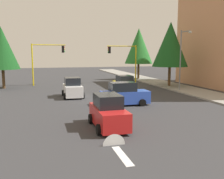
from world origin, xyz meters
name	(u,v)px	position (x,y,z in m)	size (l,w,h in m)	color
ground_plane	(113,101)	(0.00, 0.00, 0.00)	(120.00, 120.00, 0.00)	#353538
sidewalk_kerb	(184,89)	(-5.00, 10.50, 0.07)	(80.00, 4.00, 0.15)	gray
lane_arrow_near	(117,149)	(11.51, -3.00, 0.01)	(2.40, 1.10, 1.10)	silver
traffic_signal_far_right	(46,56)	(-14.00, -5.70, 4.04)	(0.36, 4.59, 5.71)	yellow
traffic_signal_far_left	(124,56)	(-14.00, 5.69, 3.99)	(0.36, 4.59, 5.63)	yellow
street_lamp_curbside	(182,54)	(-3.61, 9.20, 4.35)	(2.15, 0.28, 7.00)	slate
tree_roadside_far	(139,46)	(-18.00, 9.50, 5.63)	(4.67, 4.67, 8.56)	brown
tree_roadside_mid	(170,44)	(-8.00, 10.00, 5.56)	(4.62, 4.62, 8.46)	brown
tree_opposite_side	(2,48)	(-12.00, -11.00, 5.06)	(4.22, 4.22, 7.72)	brown
car_white	(73,88)	(-3.29, -3.33, 0.89)	(3.63, 1.99, 1.98)	white
car_blue	(124,95)	(2.00, 0.46, 0.90)	(1.93, 4.10, 1.98)	blue
car_red	(108,113)	(8.05, -2.52, 0.90)	(3.85, 1.93, 1.98)	red
car_yellow	(124,85)	(-4.48, 2.54, 0.90)	(3.67, 2.03, 1.98)	yellow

